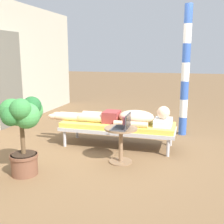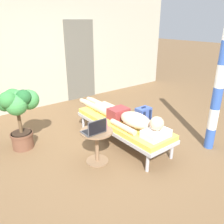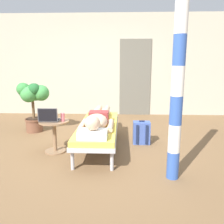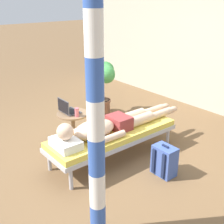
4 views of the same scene
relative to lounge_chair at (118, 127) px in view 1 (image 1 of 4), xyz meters
name	(u,v)px [view 1 (image 1 of 4)]	position (x,y,z in m)	size (l,w,h in m)	color
ground_plane	(114,150)	(-0.21, 0.00, -0.35)	(40.00, 40.00, 0.00)	brown
house_door_panel	(10,80)	(0.75, 2.62, 0.67)	(0.84, 0.03, 2.04)	#625F54
lounge_chair	(118,127)	(0.00, 0.00, 0.00)	(0.64, 1.94, 0.42)	#B7B7BC
person_reclining	(122,117)	(0.00, -0.08, 0.17)	(0.53, 2.17, 0.32)	white
side_table	(121,139)	(-0.69, -0.22, 0.01)	(0.48, 0.48, 0.52)	#8C6B4C
laptop	(123,125)	(-0.75, -0.28, 0.24)	(0.31, 0.24, 0.23)	#4C4C51
drink_glass	(125,121)	(-0.54, -0.24, 0.24)	(0.06, 0.06, 0.13)	#D86672
backpack	(116,124)	(0.76, 0.24, -0.15)	(0.30, 0.26, 0.42)	#3F59A5
potted_plant	(22,121)	(-1.43, 0.89, 0.38)	(0.64, 0.55, 1.04)	brown
porch_post	(185,72)	(1.05, -1.04, 0.88)	(0.15, 0.15, 2.46)	#3359B2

